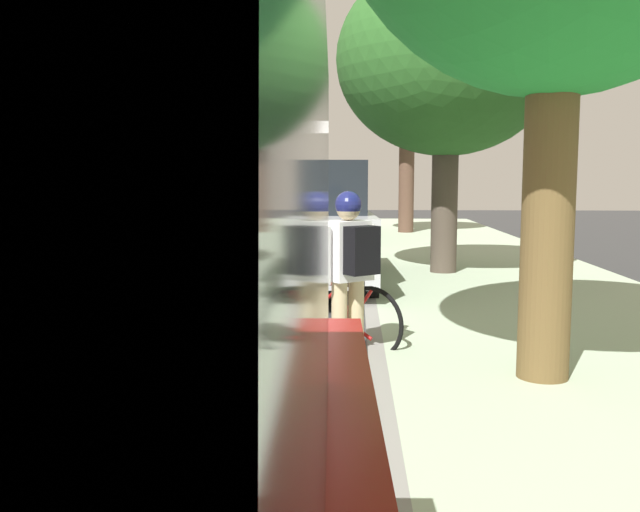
% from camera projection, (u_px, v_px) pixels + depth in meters
% --- Properties ---
extents(ground, '(54.48, 54.48, 0.00)m').
position_uv_depth(ground, '(265.00, 290.00, 10.73)').
color(ground, '#2F2F2F').
extents(sidewalk, '(4.15, 34.05, 0.13)m').
position_uv_depth(sidewalk, '(509.00, 288.00, 10.53)').
color(sidewalk, '#9EB093').
rests_on(sidewalk, ground).
extents(curb_edge, '(0.16, 34.05, 0.13)m').
position_uv_depth(curb_edge, '(368.00, 287.00, 10.64)').
color(curb_edge, gray).
rests_on(curb_edge, ground).
extents(lane_stripe_centre, '(0.14, 31.60, 0.01)m').
position_uv_depth(lane_stripe_centre, '(25.00, 302.00, 9.67)').
color(lane_stripe_centre, white).
rests_on(lane_stripe_centre, ground).
extents(lane_stripe_bike_edge, '(0.12, 34.05, 0.01)m').
position_uv_depth(lane_stripe_bike_edge, '(273.00, 290.00, 10.72)').
color(lane_stripe_bike_edge, white).
rests_on(lane_stripe_bike_edge, ground).
extents(parked_suv_silver_second, '(2.14, 4.78, 1.99)m').
position_uv_depth(parked_suv_silver_second, '(309.00, 223.00, 10.93)').
color(parked_suv_silver_second, '#B7BABF').
rests_on(parked_suv_silver_second, ground).
extents(parked_sedan_grey_mid, '(1.96, 4.46, 1.52)m').
position_uv_depth(parked_sedan_grey_mid, '(324.00, 215.00, 18.36)').
color(parked_sedan_grey_mid, slate).
rests_on(parked_sedan_grey_mid, ground).
extents(bicycle_at_curb, '(1.47, 1.04, 0.77)m').
position_uv_depth(bicycle_at_curb, '(329.00, 314.00, 6.94)').
color(bicycle_at_curb, black).
rests_on(bicycle_at_curb, ground).
extents(cyclist_with_backpack, '(0.55, 0.53, 1.63)m').
position_uv_depth(cyclist_with_backpack, '(350.00, 261.00, 6.39)').
color(cyclist_with_backpack, '#C6B284').
rests_on(cyclist_with_backpack, ground).
extents(street_tree_mid_block, '(3.72, 3.72, 5.22)m').
position_uv_depth(street_tree_mid_block, '(447.00, 60.00, 11.49)').
color(street_tree_mid_block, '#483D32').
rests_on(street_tree_mid_block, sidewalk).
extents(street_tree_far_end, '(3.17, 3.17, 5.61)m').
position_uv_depth(street_tree_far_end, '(408.00, 93.00, 20.16)').
color(street_tree_far_end, brown).
rests_on(street_tree_far_end, sidewalk).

